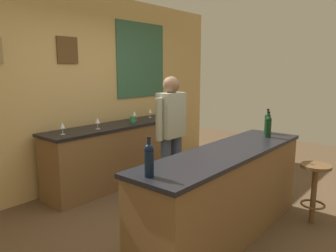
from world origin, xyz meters
TOP-DOWN VIEW (x-y plane):
  - ground_plane at (0.00, 0.00)m, footprint 10.00×10.00m
  - back_wall at (0.02, 2.03)m, footprint 6.00×0.09m
  - bar_counter at (0.00, -0.40)m, footprint 2.37×0.60m
  - side_counter at (0.40, 1.65)m, footprint 2.41×0.56m
  - bartender at (0.34, 0.60)m, footprint 0.52×0.21m
  - bar_stool at (0.89, -1.00)m, footprint 0.32×0.32m
  - wine_bottle_a at (-1.06, -0.35)m, footprint 0.07×0.07m
  - wine_bottle_b at (0.84, -0.45)m, footprint 0.07×0.07m
  - wine_bottle_c at (1.07, -0.35)m, footprint 0.07×0.07m
  - wine_glass_a at (-0.57, 1.61)m, footprint 0.07×0.07m
  - wine_glass_b at (-0.06, 1.57)m, footprint 0.07×0.07m
  - wine_glass_c at (0.76, 1.71)m, footprint 0.07×0.07m
  - wine_glass_d at (1.16, 1.74)m, footprint 0.07×0.07m
  - coffee_mug at (0.62, 1.60)m, footprint 0.13×0.08m

SIDE VIEW (x-z plane):
  - ground_plane at x=0.00m, z-range 0.00..0.00m
  - side_counter at x=0.40m, z-range 0.00..0.90m
  - bar_stool at x=0.89m, z-range 0.12..0.80m
  - bar_counter at x=0.00m, z-range 0.00..0.92m
  - bartender at x=0.34m, z-range 0.13..1.75m
  - coffee_mug at x=0.62m, z-range 0.90..1.00m
  - wine_glass_a at x=-0.57m, z-range 0.93..1.09m
  - wine_glass_b at x=-0.06m, z-range 0.93..1.09m
  - wine_glass_c at x=0.76m, z-range 0.93..1.09m
  - wine_glass_d at x=1.16m, z-range 0.93..1.09m
  - wine_bottle_a at x=-1.06m, z-range 0.90..1.21m
  - wine_bottle_b at x=0.84m, z-range 0.90..1.21m
  - wine_bottle_c at x=1.07m, z-range 0.90..1.21m
  - back_wall at x=0.02m, z-range 0.01..2.81m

